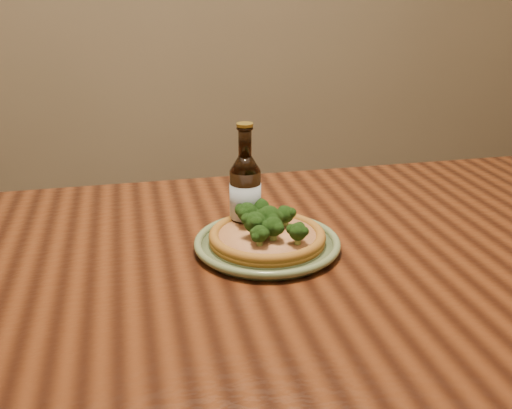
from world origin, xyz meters
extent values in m
cube|color=#4D2310|center=(0.00, 0.10, 0.73)|extent=(1.60, 0.90, 0.04)
cylinder|color=#687953|center=(-0.10, 0.15, 0.76)|extent=(0.23, 0.23, 0.01)
torus|color=#687953|center=(-0.10, 0.15, 0.76)|extent=(0.26, 0.26, 0.01)
torus|color=#687953|center=(-0.10, 0.15, 0.76)|extent=(0.20, 0.20, 0.01)
cylinder|color=#966222|center=(-0.10, 0.15, 0.77)|extent=(0.20, 0.20, 0.01)
torus|color=#966222|center=(-0.10, 0.15, 0.78)|extent=(0.20, 0.20, 0.02)
cylinder|color=#DDC187|center=(-0.10, 0.15, 0.78)|extent=(0.17, 0.17, 0.01)
sphere|color=#264E18|center=(-0.09, 0.15, 0.81)|extent=(0.05, 0.05, 0.04)
sphere|color=#264E18|center=(-0.06, 0.17, 0.80)|extent=(0.04, 0.04, 0.03)
sphere|color=#264E18|center=(-0.12, 0.10, 0.80)|extent=(0.04, 0.04, 0.03)
sphere|color=#264E18|center=(-0.13, 0.19, 0.81)|extent=(0.05, 0.05, 0.04)
sphere|color=#264E18|center=(-0.09, 0.12, 0.80)|extent=(0.05, 0.05, 0.03)
sphere|color=#264E18|center=(-0.06, 0.10, 0.80)|extent=(0.04, 0.04, 0.03)
sphere|color=#264E18|center=(-0.10, 0.20, 0.80)|extent=(0.04, 0.04, 0.04)
sphere|color=#264E18|center=(-0.12, 0.14, 0.81)|extent=(0.05, 0.05, 0.04)
cylinder|color=black|center=(-0.12, 0.22, 0.81)|extent=(0.06, 0.06, 0.12)
cone|color=black|center=(-0.12, 0.22, 0.89)|extent=(0.06, 0.06, 0.03)
cylinder|color=black|center=(-0.12, 0.22, 0.93)|extent=(0.02, 0.02, 0.05)
torus|color=black|center=(-0.12, 0.22, 0.95)|extent=(0.03, 0.03, 0.00)
cylinder|color=#A58C33|center=(-0.12, 0.22, 0.96)|extent=(0.03, 0.03, 0.01)
cylinder|color=silver|center=(-0.12, 0.22, 0.81)|extent=(0.06, 0.06, 0.06)
camera|label=1|loc=(-0.32, -0.78, 1.21)|focal=42.00mm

